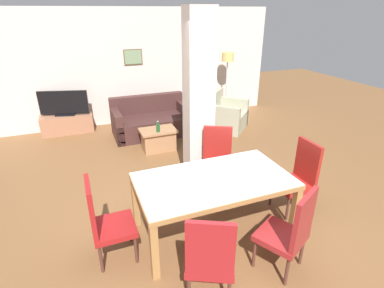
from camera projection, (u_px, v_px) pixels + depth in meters
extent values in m
plane|color=brown|center=(212.00, 229.00, 3.93)|extent=(18.00, 18.00, 0.00)
cube|color=beige|center=(134.00, 67.00, 7.26)|extent=(7.20, 0.06, 2.70)
cube|color=brown|center=(133.00, 57.00, 7.12)|extent=(0.44, 0.02, 0.36)
cube|color=gray|center=(133.00, 57.00, 7.11)|extent=(0.40, 0.01, 0.32)
cube|color=beige|center=(199.00, 101.00, 4.62)|extent=(0.42, 0.33, 2.70)
cube|color=#A17340|center=(233.00, 204.00, 3.21)|extent=(1.88, 0.06, 0.06)
cube|color=#A17340|center=(198.00, 164.00, 4.05)|extent=(1.88, 0.06, 0.06)
cube|color=#A17340|center=(140.00, 197.00, 3.33)|extent=(0.06, 0.92, 0.06)
cube|color=#A17340|center=(277.00, 168.00, 3.93)|extent=(0.06, 0.92, 0.06)
cube|color=silver|center=(214.00, 179.00, 3.62)|extent=(1.86, 1.02, 0.01)
cube|color=#A17340|center=(154.00, 252.00, 3.09)|extent=(0.08, 0.08, 0.70)
cube|color=#A17340|center=(295.00, 213.00, 3.68)|extent=(0.08, 0.08, 0.70)
cube|color=#A17340|center=(136.00, 202.00, 3.89)|extent=(0.08, 0.08, 0.70)
cube|color=#A17340|center=(253.00, 177.00, 4.48)|extent=(0.08, 0.08, 0.70)
cube|color=maroon|center=(292.00, 185.00, 4.17)|extent=(0.46, 0.46, 0.07)
cube|color=maroon|center=(308.00, 161.00, 4.10)|extent=(0.05, 0.44, 0.59)
cylinder|color=#4C2921|center=(288.00, 208.00, 4.04)|extent=(0.04, 0.04, 0.37)
cylinder|color=#4C2921|center=(271.00, 194.00, 4.36)|extent=(0.04, 0.04, 0.37)
cylinder|color=#4C2921|center=(310.00, 202.00, 4.16)|extent=(0.04, 0.04, 0.37)
cylinder|color=#4C2921|center=(292.00, 189.00, 4.49)|extent=(0.04, 0.04, 0.37)
cube|color=maroon|center=(210.00, 260.00, 2.92)|extent=(0.62, 0.62, 0.07)
cube|color=maroon|center=(210.00, 250.00, 2.60)|extent=(0.41, 0.24, 0.59)
cylinder|color=#4C2921|center=(193.00, 261.00, 3.20)|extent=(0.04, 0.04, 0.37)
cylinder|color=#4C2921|center=(228.00, 263.00, 3.17)|extent=(0.04, 0.04, 0.37)
cube|color=maroon|center=(216.00, 169.00, 4.58)|extent=(0.62, 0.62, 0.07)
cube|color=maroon|center=(217.00, 144.00, 4.63)|extent=(0.41, 0.25, 0.59)
cylinder|color=#4C2921|center=(228.00, 189.00, 4.48)|extent=(0.04, 0.04, 0.37)
cylinder|color=#4C2921|center=(203.00, 187.00, 4.52)|extent=(0.04, 0.04, 0.37)
cylinder|color=#4C2921|center=(228.00, 176.00, 4.82)|extent=(0.04, 0.04, 0.37)
cylinder|color=#4C2921|center=(205.00, 175.00, 4.86)|extent=(0.04, 0.04, 0.37)
cube|color=maroon|center=(114.00, 227.00, 3.36)|extent=(0.46, 0.46, 0.07)
cube|color=maroon|center=(91.00, 207.00, 3.15)|extent=(0.05, 0.44, 0.59)
cylinder|color=#4C2921|center=(130.00, 228.00, 3.67)|extent=(0.04, 0.04, 0.37)
cylinder|color=#4C2921|center=(136.00, 249.00, 3.35)|extent=(0.04, 0.04, 0.37)
cylinder|color=#4C2921|center=(98.00, 236.00, 3.55)|extent=(0.04, 0.04, 0.37)
cylinder|color=#4C2921|center=(101.00, 259.00, 3.22)|extent=(0.04, 0.04, 0.37)
cube|color=maroon|center=(281.00, 236.00, 3.22)|extent=(0.62, 0.62, 0.07)
cube|color=maroon|center=(304.00, 220.00, 2.97)|extent=(0.41, 0.25, 0.59)
cylinder|color=#4C2921|center=(254.00, 253.00, 3.30)|extent=(0.04, 0.04, 0.37)
cylinder|color=#4C2921|center=(271.00, 235.00, 3.56)|extent=(0.04, 0.04, 0.37)
cylinder|color=#4C2921|center=(287.00, 271.00, 3.07)|extent=(0.04, 0.04, 0.37)
cylinder|color=#4C2921|center=(302.00, 251.00, 3.33)|extent=(0.04, 0.04, 0.37)
cube|color=#3E2320|center=(152.00, 125.00, 6.85)|extent=(1.71, 0.92, 0.42)
cube|color=#3E2320|center=(147.00, 104.00, 7.00)|extent=(1.71, 0.18, 0.41)
cube|color=#3E2320|center=(184.00, 117.00, 7.06)|extent=(0.16, 0.92, 0.65)
cube|color=#3E2320|center=(117.00, 125.00, 6.55)|extent=(0.16, 0.92, 0.65)
cube|color=#A3A288|center=(226.00, 120.00, 7.19)|extent=(1.24, 1.24, 0.40)
cube|color=#A3A288|center=(214.00, 101.00, 7.13)|extent=(0.77, 0.77, 0.47)
cube|color=#A3A288|center=(231.00, 111.00, 7.46)|extent=(0.71, 0.70, 0.66)
cube|color=#A3A288|center=(221.00, 120.00, 6.82)|extent=(0.71, 0.70, 0.66)
cube|color=#9C6C47|center=(158.00, 131.00, 6.01)|extent=(0.72, 0.48, 0.04)
cube|color=#9C6C47|center=(158.00, 140.00, 6.10)|extent=(0.64, 0.40, 0.40)
cylinder|color=#194C23|center=(158.00, 128.00, 5.86)|extent=(0.07, 0.07, 0.16)
cylinder|color=#194C23|center=(158.00, 123.00, 5.82)|extent=(0.03, 0.03, 0.06)
cylinder|color=#B7B7BC|center=(158.00, 121.00, 5.81)|extent=(0.03, 0.03, 0.01)
cube|color=#9D674B|center=(67.00, 124.00, 6.93)|extent=(1.12, 0.40, 0.43)
cube|color=black|center=(66.00, 114.00, 6.83)|extent=(0.47, 0.31, 0.03)
cube|color=black|center=(64.00, 102.00, 6.71)|extent=(1.05, 0.33, 0.53)
cylinder|color=#B7B7BC|center=(225.00, 115.00, 8.15)|extent=(0.27, 0.27, 0.02)
cylinder|color=#B7B7BC|center=(226.00, 89.00, 7.85)|extent=(0.04, 0.04, 1.42)
cylinder|color=#E5BC66|center=(228.00, 57.00, 7.52)|extent=(0.30, 0.30, 0.22)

